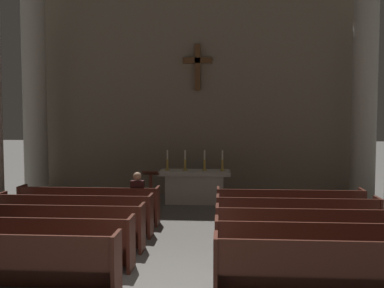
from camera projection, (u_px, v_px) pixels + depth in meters
name	position (u px, v px, depth m)	size (l,w,h in m)	color
pew_left_row_1	(5.00, 261.00, 6.68)	(3.50, 0.50, 0.95)	#4C2319
pew_left_row_2	(35.00, 242.00, 7.73)	(3.50, 0.50, 0.95)	#4C2319
pew_left_row_3	(57.00, 226.00, 8.78)	(3.50, 0.50, 0.95)	#4C2319
pew_left_row_4	(75.00, 215.00, 9.83)	(3.50, 0.50, 0.95)	#4C2319
pew_left_row_5	(89.00, 205.00, 10.88)	(3.50, 0.50, 0.95)	#4C2319
pew_right_row_1	(334.00, 269.00, 6.34)	(3.50, 0.50, 0.95)	#4C2319
pew_right_row_2	(318.00, 247.00, 7.39)	(3.50, 0.50, 0.95)	#4C2319
pew_right_row_3	(306.00, 231.00, 8.44)	(3.50, 0.50, 0.95)	#4C2319
pew_right_row_4	(297.00, 218.00, 9.49)	(3.50, 0.50, 0.95)	#4C2319
pew_right_row_5	(289.00, 208.00, 10.54)	(3.50, 0.50, 0.95)	#4C2319
column_left_third	(35.00, 98.00, 13.91)	(1.11, 1.11, 6.67)	#ADA89E
column_right_third	(364.00, 97.00, 13.21)	(1.11, 1.11, 6.67)	#ADA89E
altar	(195.00, 186.00, 13.49)	(2.20, 0.90, 1.01)	#BCB7AD
candlestick_outer_left	(167.00, 164.00, 13.51)	(0.16, 0.16, 0.63)	#B79338
candlestick_inner_left	(185.00, 164.00, 13.47)	(0.16, 0.16, 0.63)	#B79338
candlestick_inner_right	(204.00, 164.00, 13.43)	(0.16, 0.16, 0.63)	#B79338
candlestick_outer_right	(222.00, 164.00, 13.39)	(0.16, 0.16, 0.63)	#B79338
apse_with_cross	(198.00, 80.00, 14.95)	(11.44, 0.44, 7.85)	gray
lectern	(151.00, 192.00, 12.38)	(0.44, 0.36, 1.15)	#4C2319
lone_worshipper	(138.00, 197.00, 10.82)	(0.32, 0.43, 1.32)	#26262B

